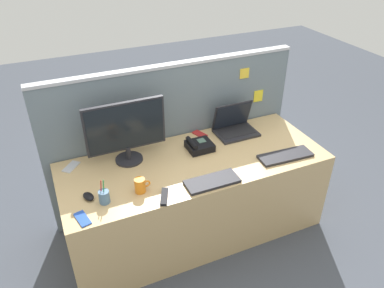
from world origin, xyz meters
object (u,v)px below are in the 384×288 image
Objects in this scene: computer_mouse_right_hand at (88,196)px; coffee_mug at (140,185)px; keyboard_spare at (212,182)px; tv_remote at (164,197)px; keyboard_main at (285,156)px; cell_phone_silver_slab at (71,167)px; cell_phone_red_case at (200,134)px; pen_cup at (104,197)px; laptop at (234,125)px; desktop_monitor at (126,129)px; desk_phone at (199,146)px; cell_phone_blue_case at (82,219)px.

computer_mouse_right_hand is 0.35m from coffee_mug.
keyboard_spare reaches higher than tv_remote.
keyboard_main is 1.49m from computer_mouse_right_hand.
keyboard_main is 3.00× the size of cell_phone_silver_slab.
keyboard_main is 0.74m from cell_phone_red_case.
computer_mouse_right_hand reaches higher than keyboard_spare.
cell_phone_silver_slab is (-1.08, -0.05, 0.00)m from cell_phone_red_case.
pen_cup reaches higher than cell_phone_red_case.
desktop_monitor is at bearing -177.44° from laptop.
keyboard_main is at bearing -2.53° from coffee_mug.
computer_mouse_right_hand is (-1.31, -0.38, -0.05)m from laptop.
desk_phone is 0.67m from coffee_mug.
pen_cup is 0.51m from cell_phone_silver_slab.
desk_phone is at bearing 21.75° from pen_cup.
keyboard_main reaches higher than cell_phone_silver_slab.
desk_phone is 1.09m from cell_phone_blue_case.
pen_cup is (-1.22, -0.46, -0.02)m from laptop.
pen_cup is (-0.28, -0.42, -0.22)m from desktop_monitor.
desktop_monitor is 3.51× the size of tv_remote.
keyboard_spare is (0.45, -0.52, -0.26)m from desktop_monitor.
laptop is 1.97× the size of pen_cup.
keyboard_main is 0.67m from keyboard_spare.
coffee_mug is at bearing -179.27° from keyboard_main.
laptop reaches higher than cell_phone_silver_slab.
desk_phone is at bearing 68.55° from tv_remote.
coffee_mug reaches higher than desk_phone.
desk_phone is 0.68m from keyboard_main.
cell_phone_red_case is at bearing 17.42° from cell_phone_blue_case.
pen_cup reaches higher than cell_phone_silver_slab.
tv_remote is (-1.03, -0.08, -0.00)m from keyboard_main.
keyboard_spare is at bearing 8.20° from cell_phone_silver_slab.
desk_phone is (0.55, -0.09, -0.23)m from desktop_monitor.
coffee_mug is at bearing 158.31° from tv_remote.
coffee_mug is at bearing 167.58° from keyboard_spare.
computer_mouse_right_hand is 0.77× the size of cell_phone_red_case.
keyboard_spare is 0.50m from coffee_mug.
tv_remote is (-0.46, -0.45, -0.02)m from desk_phone.
cell_phone_blue_case is (-1.39, -0.56, -0.06)m from laptop.
laptop is at bearing 18.07° from desk_phone.
cell_phone_blue_case is 0.43m from coffee_mug.
tv_remote is (-0.36, -0.02, -0.00)m from keyboard_spare.
keyboard_main reaches higher than tv_remote.
cell_phone_blue_case is at bearing -179.33° from keyboard_spare.
desktop_monitor reaches higher than coffee_mug.
desktop_monitor reaches higher than cell_phone_blue_case.
keyboard_main and keyboard_spare have the same top height.
cell_phone_blue_case is at bearing -157.20° from tv_remote.
desktop_monitor is at bearing 161.09° from keyboard_main.
desktop_monitor is at bearing 32.20° from cell_phone_silver_slab.
coffee_mug is at bearing -151.25° from desk_phone.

